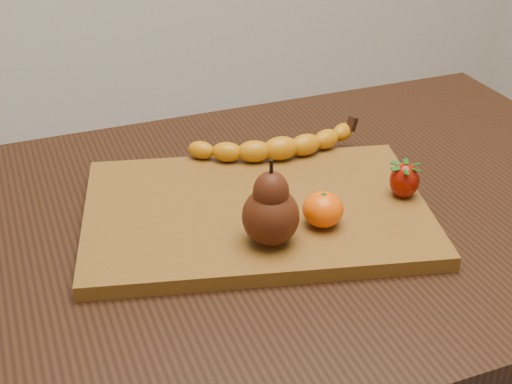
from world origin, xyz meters
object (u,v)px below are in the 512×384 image
object	(u,v)px
table	(306,264)
cutting_board	(256,211)
pear	(271,202)
mandarin	(323,209)

from	to	relation	value
table	cutting_board	size ratio (longest dim) A/B	2.22
table	pear	bearing A→B (deg)	-137.44
table	pear	size ratio (longest dim) A/B	9.17
cutting_board	pear	distance (m)	0.11
table	mandarin	distance (m)	0.16
cutting_board	table	bearing A→B (deg)	14.78
pear	cutting_board	bearing A→B (deg)	80.72
cutting_board	mandarin	bearing A→B (deg)	-36.34
cutting_board	mandarin	size ratio (longest dim) A/B	8.65
table	mandarin	size ratio (longest dim) A/B	19.21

